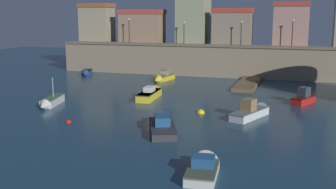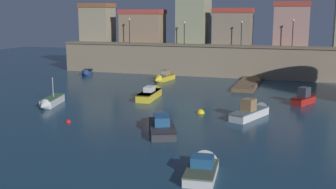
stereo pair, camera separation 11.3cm
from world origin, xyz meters
name	(u,v)px [view 2 (the right image)]	position (x,y,z in m)	size (l,w,h in m)	color
ground_plane	(159,106)	(0.00, 0.00, 0.00)	(123.81, 123.81, 0.00)	#19384C
quay_wall	(207,60)	(0.00, 21.99, 2.36)	(46.47, 3.00, 4.68)	gray
old_town_backdrop	(217,21)	(0.75, 25.44, 8.15)	(44.90, 5.66, 9.58)	gray
pier_dock	(248,84)	(7.07, 15.16, 0.23)	(2.56, 10.96, 0.70)	brown
quay_lamp_0	(129,27)	(-12.55, 21.99, 7.20)	(0.32, 0.32, 3.84)	black
quay_lamp_1	(184,29)	(-3.59, 21.99, 6.94)	(0.32, 0.32, 3.38)	black
quay_lamp_2	(241,29)	(4.98, 21.99, 7.02)	(0.32, 0.32, 3.52)	black
quay_lamp_3	(293,29)	(12.11, 21.99, 7.17)	(0.32, 0.32, 3.79)	black
moored_boat_0	(50,102)	(-10.46, -3.57, 0.43)	(2.28, 5.32, 2.96)	silver
moored_boat_1	(87,73)	(-17.85, 17.39, 0.34)	(2.61, 4.38, 1.20)	navy
moored_boat_2	(161,124)	(3.06, -8.28, 0.44)	(4.20, 6.76, 1.90)	#333338
moored_boat_3	(151,93)	(-2.20, 3.79, 0.48)	(1.87, 6.45, 1.69)	gold
moored_boat_4	(254,111)	(9.74, -1.65, 0.51)	(3.56, 6.30, 2.10)	silver
moored_boat_6	(163,77)	(-4.76, 15.38, 0.47)	(2.10, 4.95, 1.74)	gold
moored_boat_7	(305,98)	(14.22, 5.79, 0.58)	(2.86, 4.25, 1.94)	red
moored_boat_8	(203,166)	(8.55, -16.51, 0.37)	(2.07, 4.63, 1.65)	silver
mooring_buoy_0	(68,122)	(-5.25, -8.76, 0.00)	(0.48, 0.48, 0.48)	red
mooring_buoy_1	(201,113)	(4.84, -1.94, 0.00)	(0.76, 0.76, 0.76)	yellow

